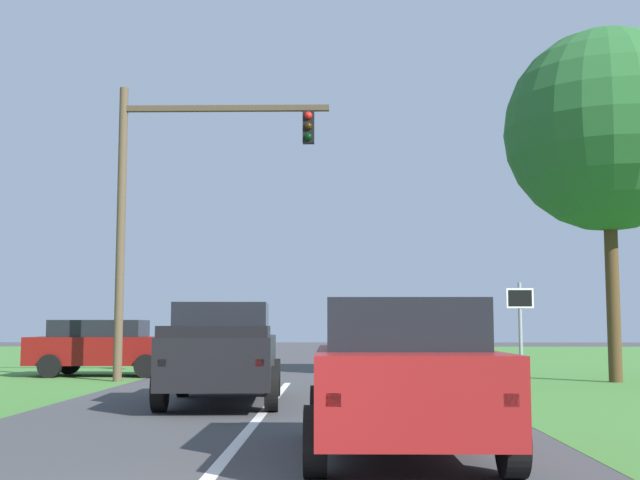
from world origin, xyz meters
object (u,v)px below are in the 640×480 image
red_suv_near (401,373)px  traffic_light (171,191)px  crossing_suv_far (105,346)px  pickup_truck_lead (223,352)px  keep_moving_sign (520,322)px  oak_tree_right (607,130)px

red_suv_near → traffic_light: (-5.31, 12.81, 4.26)m
red_suv_near → crossing_suv_far: 17.12m
pickup_truck_lead → crossing_suv_far: bearing=118.2°
traffic_light → keep_moving_sign: traffic_light is taller
pickup_truck_lead → keep_moving_sign: keep_moving_sign is taller
red_suv_near → pickup_truck_lead: 7.04m
red_suv_near → crossing_suv_far: size_ratio=0.98×
red_suv_near → pickup_truck_lead: pickup_truck_lead is taller
keep_moving_sign → crossing_suv_far: 12.88m
oak_tree_right → crossing_suv_far: oak_tree_right is taller
keep_moving_sign → oak_tree_right: (3.39, 4.05, 5.28)m
oak_tree_right → crossing_suv_far: size_ratio=2.13×
red_suv_near → traffic_light: size_ratio=0.54×
red_suv_near → traffic_light: bearing=112.5°
crossing_suv_far → pickup_truck_lead: bearing=-61.8°
traffic_light → keep_moving_sign: (8.63, -4.11, -3.65)m
red_suv_near → keep_moving_sign: (3.32, 8.70, 0.62)m
oak_tree_right → crossing_suv_far: bearing=170.1°
red_suv_near → oak_tree_right: bearing=62.2°
traffic_light → keep_moving_sign: bearing=-25.5°
crossing_suv_far → keep_moving_sign: bearing=-30.8°
keep_moving_sign → red_suv_near: bearing=-110.9°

